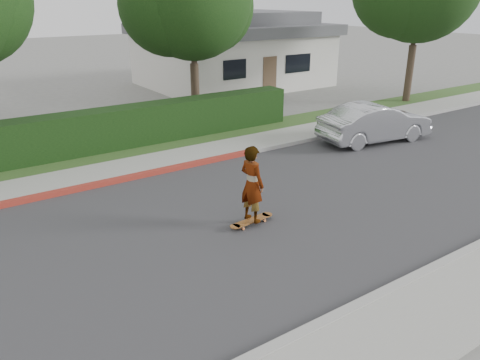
% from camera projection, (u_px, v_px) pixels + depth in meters
% --- Properties ---
extents(ground, '(120.00, 120.00, 0.00)m').
position_uv_depth(ground, '(309.00, 199.00, 12.72)').
color(ground, slate).
rests_on(ground, ground).
extents(road, '(60.00, 8.00, 0.01)m').
position_uv_depth(road, '(309.00, 199.00, 12.72)').
color(road, '#2D2D30').
rests_on(road, ground).
extents(curb_near, '(60.00, 0.20, 0.15)m').
position_uv_depth(curb_near, '(445.00, 263.00, 9.53)').
color(curb_near, '#9E9E99').
rests_on(curb_near, ground).
extents(curb_far, '(60.00, 0.20, 0.15)m').
position_uv_depth(curb_far, '(228.00, 157.00, 15.85)').
color(curb_far, '#9E9E99').
rests_on(curb_far, ground).
extents(curb_red_section, '(12.00, 0.21, 0.15)m').
position_uv_depth(curb_red_section, '(80.00, 188.00, 13.24)').
color(curb_red_section, maroon).
rests_on(curb_red_section, ground).
extents(sidewalk_far, '(60.00, 1.60, 0.12)m').
position_uv_depth(sidewalk_far, '(214.00, 150.00, 16.55)').
color(sidewalk_far, gray).
rests_on(sidewalk_far, ground).
extents(planting_strip, '(60.00, 1.60, 0.10)m').
position_uv_depth(planting_strip, '(193.00, 140.00, 17.78)').
color(planting_strip, '#2D4C1E').
rests_on(planting_strip, ground).
extents(hedge, '(15.00, 1.00, 1.50)m').
position_uv_depth(hedge, '(108.00, 130.00, 16.42)').
color(hedge, black).
rests_on(hedge, ground).
extents(tree_center, '(5.66, 4.84, 7.44)m').
position_uv_depth(tree_center, '(190.00, 3.00, 18.77)').
color(tree_center, '#33261C').
rests_on(tree_center, ground).
extents(house, '(10.60, 8.60, 4.30)m').
position_uv_depth(house, '(233.00, 50.00, 28.44)').
color(house, beige).
rests_on(house, ground).
extents(skateboard, '(1.28, 0.36, 0.12)m').
position_uv_depth(skateboard, '(252.00, 221.00, 11.26)').
color(skateboard, orange).
rests_on(skateboard, ground).
extents(skateboarder, '(0.55, 0.75, 1.87)m').
position_uv_depth(skateboarder, '(252.00, 184.00, 10.91)').
color(skateboarder, white).
rests_on(skateboarder, skateboard).
extents(car_silver, '(4.57, 2.16, 1.45)m').
position_uv_depth(car_silver, '(375.00, 123.00, 17.52)').
color(car_silver, silver).
rests_on(car_silver, ground).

